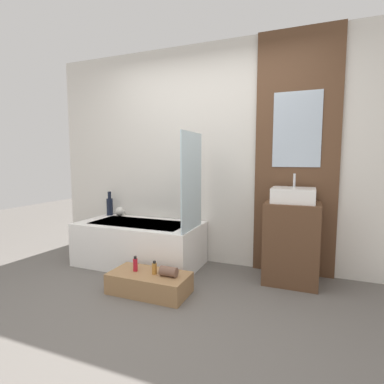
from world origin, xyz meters
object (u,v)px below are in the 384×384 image
object	(u,v)px
wooden_step_bench	(149,283)
bathtub	(140,243)
vase_tall_dark	(110,205)
bottle_soap_primary	(135,264)
bottle_soap_secondary	(154,268)
vase_round_light	(120,212)
sink	(293,195)

from	to	relation	value
wooden_step_bench	bathtub	bearing A→B (deg)	127.73
vase_tall_dark	bottle_soap_primary	world-z (taller)	vase_tall_dark
wooden_step_bench	bottle_soap_secondary	world-z (taller)	bottle_soap_secondary
wooden_step_bench	vase_round_light	world-z (taller)	vase_round_light
wooden_step_bench	sink	size ratio (longest dim) A/B	1.81
bathtub	bottle_soap_primary	bearing A→B (deg)	-61.59
vase_round_light	wooden_step_bench	bearing A→B (deg)	-43.55
bottle_soap_primary	bathtub	bearing A→B (deg)	118.41
sink	bottle_soap_secondary	size ratio (longest dim) A/B	3.35
sink	bottle_soap_primary	world-z (taller)	sink
vase_tall_dark	bathtub	bearing A→B (deg)	-24.13
wooden_step_bench	vase_round_light	size ratio (longest dim) A/B	6.14
wooden_step_bench	vase_round_light	distance (m)	1.40
vase_tall_dark	bottle_soap_primary	size ratio (longest dim) A/B	2.21
bathtub	wooden_step_bench	world-z (taller)	bathtub
sink	vase_round_light	distance (m)	2.21
bottle_soap_primary	bottle_soap_secondary	size ratio (longest dim) A/B	1.17
sink	vase_tall_dark	bearing A→B (deg)	176.19
bottle_soap_primary	sink	bearing A→B (deg)	29.50
vase_round_light	bottle_soap_primary	size ratio (longest dim) A/B	0.85
sink	bottle_soap_primary	distance (m)	1.70
wooden_step_bench	bottle_soap_primary	size ratio (longest dim) A/B	5.20
vase_tall_dark	vase_round_light	bearing A→B (deg)	-6.36
bathtub	vase_tall_dark	xyz separation A→B (m)	(-0.64, 0.29, 0.38)
bottle_soap_secondary	vase_tall_dark	bearing A→B (deg)	142.03
vase_tall_dark	vase_round_light	size ratio (longest dim) A/B	2.60
vase_tall_dark	bottle_soap_secondary	size ratio (longest dim) A/B	2.57
wooden_step_bench	vase_round_light	bearing A→B (deg)	136.45
vase_tall_dark	bottle_soap_secondary	world-z (taller)	vase_tall_dark
vase_tall_dark	bottle_soap_secondary	distance (m)	1.56
bathtub	sink	size ratio (longest dim) A/B	3.50
vase_round_light	bottle_soap_primary	xyz separation A→B (m)	(0.81, -0.91, -0.31)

